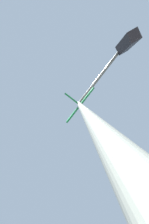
{
  "coord_description": "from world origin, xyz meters",
  "views": [
    {
      "loc": [
        -6.9,
        -6.97,
        1.08
      ],
      "look_at": [
        -7.12,
        -7.09,
        3.16
      ],
      "focal_mm": 18.85,
      "sensor_mm": 36.0,
      "label": 1
    }
  ],
  "objects": [
    {
      "name": "traffic_signal_near",
      "position": [
        -6.73,
        -6.03,
        3.74
      ],
      "size": [
        1.46,
        2.66,
        5.3
      ],
      "color": "#474C47",
      "rests_on": "ground_plane"
    }
  ]
}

